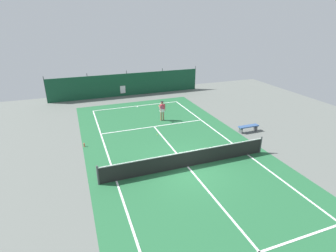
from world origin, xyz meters
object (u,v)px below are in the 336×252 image
(tennis_net, at_px, (188,159))
(parked_car, at_px, (122,84))
(tennis_ball_near_player, at_px, (157,135))
(courtside_bench, at_px, (248,127))
(tennis_player, at_px, (162,109))
(water_bottle, at_px, (84,145))

(tennis_net, bearing_deg, parked_car, 90.60)
(tennis_ball_near_player, height_order, parked_car, parked_car)
(tennis_net, xyz_separation_m, courtside_bench, (6.31, 3.01, -0.14))
(tennis_player, distance_m, water_bottle, 7.04)
(tennis_player, bearing_deg, courtside_bench, 139.34)
(parked_car, bearing_deg, tennis_ball_near_player, 81.83)
(tennis_ball_near_player, bearing_deg, water_bottle, -179.15)
(tennis_net, distance_m, parked_car, 18.01)
(tennis_ball_near_player, xyz_separation_m, parked_car, (0.08, 13.19, 0.81))
(tennis_ball_near_player, bearing_deg, parked_car, 89.66)
(tennis_player, relative_size, water_bottle, 6.83)
(courtside_bench, bearing_deg, tennis_ball_near_player, 164.69)
(parked_car, height_order, water_bottle, parked_car)
(tennis_player, bearing_deg, parked_car, -83.73)
(tennis_net, xyz_separation_m, parked_car, (-0.19, 18.00, 0.33))
(courtside_bench, relative_size, water_bottle, 6.67)
(tennis_player, distance_m, courtside_bench, 6.92)
(parked_car, xyz_separation_m, courtside_bench, (6.50, -14.99, -0.46))
(water_bottle, bearing_deg, tennis_ball_near_player, 0.85)
(tennis_player, relative_size, parked_car, 0.37)
(tennis_net, distance_m, tennis_player, 7.55)
(tennis_net, xyz_separation_m, water_bottle, (-5.39, 4.73, -0.39))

